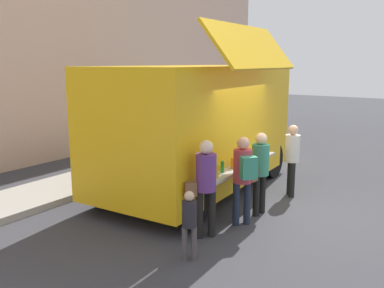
{
  "coord_description": "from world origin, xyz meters",
  "views": [
    {
      "loc": [
        -7.66,
        -2.92,
        3.0
      ],
      "look_at": [
        -0.62,
        1.86,
        1.3
      ],
      "focal_mm": 38.35,
      "sensor_mm": 36.0,
      "label": 1
    }
  ],
  "objects_px": {
    "customer_front_ordering": "(260,167)",
    "customer_mid_with_backpack": "(243,172)",
    "customer_rear_waiting": "(205,181)",
    "food_truck_main": "(198,124)",
    "child_near_queue": "(189,219)",
    "customer_extra_browsing": "(292,154)",
    "trash_bin": "(202,137)"
  },
  "relations": [
    {
      "from": "food_truck_main",
      "to": "customer_rear_waiting",
      "type": "height_order",
      "value": "food_truck_main"
    },
    {
      "from": "customer_mid_with_backpack",
      "to": "child_near_queue",
      "type": "bearing_deg",
      "value": 127.61
    },
    {
      "from": "child_near_queue",
      "to": "customer_front_ordering",
      "type": "bearing_deg",
      "value": -32.89
    },
    {
      "from": "customer_rear_waiting",
      "to": "customer_extra_browsing",
      "type": "height_order",
      "value": "customer_rear_waiting"
    },
    {
      "from": "child_near_queue",
      "to": "customer_extra_browsing",
      "type": "bearing_deg",
      "value": -33.83
    },
    {
      "from": "customer_mid_with_backpack",
      "to": "customer_rear_waiting",
      "type": "xyz_separation_m",
      "value": [
        -0.84,
        0.29,
        -0.0
      ]
    },
    {
      "from": "customer_mid_with_backpack",
      "to": "customer_extra_browsing",
      "type": "relative_size",
      "value": 1.03
    },
    {
      "from": "trash_bin",
      "to": "customer_rear_waiting",
      "type": "xyz_separation_m",
      "value": [
        -5.95,
        -3.89,
        0.55
      ]
    },
    {
      "from": "customer_front_ordering",
      "to": "child_near_queue",
      "type": "height_order",
      "value": "customer_front_ordering"
    },
    {
      "from": "customer_rear_waiting",
      "to": "child_near_queue",
      "type": "bearing_deg",
      "value": 145.7
    },
    {
      "from": "trash_bin",
      "to": "customer_extra_browsing",
      "type": "xyz_separation_m",
      "value": [
        -2.93,
        -4.29,
        0.5
      ]
    },
    {
      "from": "food_truck_main",
      "to": "child_near_queue",
      "type": "bearing_deg",
      "value": -151.29
    },
    {
      "from": "child_near_queue",
      "to": "food_truck_main",
      "type": "bearing_deg",
      "value": -0.34
    },
    {
      "from": "customer_front_ordering",
      "to": "customer_rear_waiting",
      "type": "xyz_separation_m",
      "value": [
        -1.53,
        0.3,
        0.04
      ]
    },
    {
      "from": "food_truck_main",
      "to": "customer_front_ordering",
      "type": "height_order",
      "value": "food_truck_main"
    },
    {
      "from": "customer_mid_with_backpack",
      "to": "food_truck_main",
      "type": "bearing_deg",
      "value": 3.68
    },
    {
      "from": "customer_mid_with_backpack",
      "to": "customer_extra_browsing",
      "type": "xyz_separation_m",
      "value": [
        2.18,
        -0.11,
        -0.05
      ]
    },
    {
      "from": "customer_front_ordering",
      "to": "customer_extra_browsing",
      "type": "bearing_deg",
      "value": -85.35
    },
    {
      "from": "food_truck_main",
      "to": "customer_rear_waiting",
      "type": "distance_m",
      "value": 2.74
    },
    {
      "from": "trash_bin",
      "to": "customer_mid_with_backpack",
      "type": "height_order",
      "value": "customer_mid_with_backpack"
    },
    {
      "from": "food_truck_main",
      "to": "customer_mid_with_backpack",
      "type": "distance_m",
      "value": 2.36
    },
    {
      "from": "customer_front_ordering",
      "to": "customer_mid_with_backpack",
      "type": "xyz_separation_m",
      "value": [
        -0.69,
        0.01,
        0.04
      ]
    },
    {
      "from": "customer_rear_waiting",
      "to": "customer_extra_browsing",
      "type": "bearing_deg",
      "value": -58.59
    },
    {
      "from": "customer_front_ordering",
      "to": "child_near_queue",
      "type": "bearing_deg",
      "value": 97.07
    },
    {
      "from": "child_near_queue",
      "to": "customer_rear_waiting",
      "type": "bearing_deg",
      "value": -14.88
    },
    {
      "from": "customer_extra_browsing",
      "to": "child_near_queue",
      "type": "bearing_deg",
      "value": 54.15
    },
    {
      "from": "customer_front_ordering",
      "to": "customer_mid_with_backpack",
      "type": "distance_m",
      "value": 0.69
    },
    {
      "from": "customer_mid_with_backpack",
      "to": "customer_rear_waiting",
      "type": "bearing_deg",
      "value": 109.85
    },
    {
      "from": "trash_bin",
      "to": "child_near_queue",
      "type": "relative_size",
      "value": 0.86
    },
    {
      "from": "customer_extra_browsing",
      "to": "trash_bin",
      "type": "bearing_deg",
      "value": -67.95
    },
    {
      "from": "customer_mid_with_backpack",
      "to": "customer_extra_browsing",
      "type": "height_order",
      "value": "customer_mid_with_backpack"
    },
    {
      "from": "trash_bin",
      "to": "customer_mid_with_backpack",
      "type": "bearing_deg",
      "value": -140.69
    }
  ]
}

